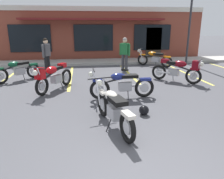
% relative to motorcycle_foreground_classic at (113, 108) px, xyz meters
% --- Properties ---
extents(ground_plane, '(80.00, 80.00, 0.00)m').
position_rel_motorcycle_foreground_classic_xyz_m(ground_plane, '(0.24, 1.55, -0.46)').
color(ground_plane, '#47474C').
extents(sidewalk_kerb, '(22.00, 1.80, 0.14)m').
position_rel_motorcycle_foreground_classic_xyz_m(sidewalk_kerb, '(0.24, 8.98, -0.39)').
color(sidewalk_kerb, '#A8A59E').
rests_on(sidewalk_kerb, ground_plane).
extents(brick_storefront_building, '(15.04, 6.28, 3.42)m').
position_rel_motorcycle_foreground_classic_xyz_m(brick_storefront_building, '(0.24, 12.97, 1.25)').
color(brick_storefront_building, brown).
rests_on(brick_storefront_building, ground_plane).
extents(painted_stall_lines, '(13.99, 4.80, 0.01)m').
position_rel_motorcycle_foreground_classic_xyz_m(painted_stall_lines, '(0.24, 5.38, -0.46)').
color(painted_stall_lines, '#DBCC4C').
rests_on(painted_stall_lines, ground_plane).
extents(motorcycle_foreground_classic, '(0.88, 2.08, 0.98)m').
position_rel_motorcycle_foreground_classic_xyz_m(motorcycle_foreground_classic, '(0.00, 0.00, 0.00)').
color(motorcycle_foreground_classic, black).
rests_on(motorcycle_foreground_classic, ground_plane).
extents(motorcycle_red_sportbike, '(1.70, 1.60, 0.98)m').
position_rel_motorcycle_foreground_classic_xyz_m(motorcycle_red_sportbike, '(3.25, 3.73, 0.07)').
color(motorcycle_red_sportbike, black).
rests_on(motorcycle_red_sportbike, ground_plane).
extents(motorcycle_black_cruiser, '(1.31, 1.89, 0.98)m').
position_rel_motorcycle_foreground_classic_xyz_m(motorcycle_black_cruiser, '(-1.67, 3.18, 0.07)').
color(motorcycle_black_cruiser, black).
rests_on(motorcycle_black_cruiser, ground_plane).
extents(motorcycle_silver_naked, '(1.71, 1.59, 0.98)m').
position_rel_motorcycle_foreground_classic_xyz_m(motorcycle_silver_naked, '(-3.32, 4.90, 0.00)').
color(motorcycle_silver_naked, black).
rests_on(motorcycle_silver_naked, ground_plane).
extents(motorcycle_blue_standard, '(2.11, 0.66, 0.98)m').
position_rel_motorcycle_foreground_classic_xyz_m(motorcycle_blue_standard, '(0.57, 2.00, 0.00)').
color(motorcycle_blue_standard, black).
rests_on(motorcycle_blue_standard, ground_plane).
extents(motorcycle_green_cafe_racer, '(1.73, 1.57, 0.98)m').
position_rel_motorcycle_foreground_classic_xyz_m(motorcycle_green_cafe_racer, '(3.44, 7.32, 0.00)').
color(motorcycle_green_cafe_racer, black).
rests_on(motorcycle_green_cafe_racer, ground_plane).
extents(person_in_black_shirt, '(0.52, 0.46, 1.68)m').
position_rel_motorcycle_foreground_classic_xyz_m(person_in_black_shirt, '(1.54, 6.32, 0.49)').
color(person_in_black_shirt, black).
rests_on(person_in_black_shirt, ground_plane).
extents(person_in_shorts_foreground, '(0.39, 0.58, 1.68)m').
position_rel_motorcycle_foreground_classic_xyz_m(person_in_shorts_foreground, '(-2.28, 6.32, 0.49)').
color(person_in_shorts_foreground, black).
rests_on(person_in_shorts_foreground, ground_plane).
extents(helmet_on_pavement, '(0.26, 0.26, 0.26)m').
position_rel_motorcycle_foreground_classic_xyz_m(helmet_on_pavement, '(0.90, 0.58, -0.33)').
color(helmet_on_pavement, black).
rests_on(helmet_on_pavement, ground_plane).
extents(parking_lot_lamp_post, '(0.24, 0.76, 5.52)m').
position_rel_motorcycle_foreground_classic_xyz_m(parking_lot_lamp_post, '(5.66, 7.78, 3.06)').
color(parking_lot_lamp_post, '#2D2D33').
rests_on(parking_lot_lamp_post, ground_plane).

